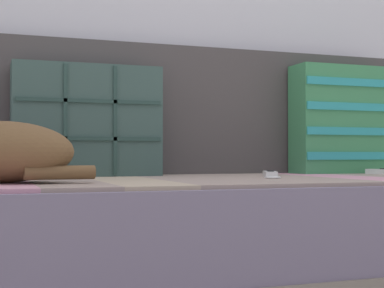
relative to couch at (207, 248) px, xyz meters
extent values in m
cube|color=gray|center=(0.00, 0.00, -0.11)|extent=(1.87, 0.91, 0.19)
cube|color=slate|center=(0.00, 0.00, 0.09)|extent=(1.83, 0.90, 0.22)
cube|color=gray|center=(-0.44, -0.02, 0.21)|extent=(0.18, 0.80, 0.01)
cube|color=tan|center=(-0.26, -0.02, 0.21)|extent=(0.18, 0.80, 0.01)
cube|color=gray|center=(-0.09, -0.02, 0.21)|extent=(0.18, 0.80, 0.01)
cube|color=gray|center=(0.09, -0.02, 0.21)|extent=(0.18, 0.80, 0.01)
cube|color=gray|center=(0.26, -0.02, 0.21)|extent=(0.18, 0.80, 0.01)
cube|color=#C6899E|center=(0.44, -0.02, 0.21)|extent=(0.18, 0.80, 0.01)
cube|color=gray|center=(0.61, -0.02, 0.21)|extent=(0.18, 0.80, 0.01)
cube|color=#474242|center=(0.00, 0.39, 0.44)|extent=(1.83, 0.14, 0.46)
cube|color=#38514C|center=(-0.32, 0.24, 0.39)|extent=(0.47, 0.13, 0.36)
cube|color=#28423D|center=(-0.32, 0.17, 0.33)|extent=(0.45, 0.01, 0.01)
cube|color=#28423D|center=(-0.40, 0.17, 0.39)|extent=(0.01, 0.01, 0.34)
cube|color=#28423D|center=(-0.32, 0.17, 0.45)|extent=(0.45, 0.01, 0.01)
cube|color=#28423D|center=(-0.24, 0.17, 0.39)|extent=(0.01, 0.01, 0.34)
cube|color=#3D8956|center=(0.65, 0.24, 0.42)|extent=(0.39, 0.13, 0.40)
cube|color=teal|center=(0.65, 0.17, 0.28)|extent=(0.39, 0.01, 0.03)
cube|color=teal|center=(0.65, 0.17, 0.37)|extent=(0.39, 0.01, 0.03)
cube|color=teal|center=(0.65, 0.17, 0.46)|extent=(0.39, 0.01, 0.03)
cube|color=teal|center=(0.65, 0.17, 0.55)|extent=(0.39, 0.01, 0.03)
cylinder|color=brown|center=(-0.47, -0.24, 0.24)|extent=(0.17, 0.05, 0.03)
cube|color=black|center=(0.69, 0.14, 0.22)|extent=(0.03, 0.02, 0.02)
cube|color=white|center=(0.20, -0.03, 0.22)|extent=(0.09, 0.14, 0.02)
cube|color=black|center=(0.19, -0.04, 0.23)|extent=(0.04, 0.05, 0.00)
cube|color=black|center=(0.22, 0.03, 0.22)|extent=(0.03, 0.02, 0.02)
torus|color=silver|center=(0.16, -0.11, 0.22)|extent=(0.06, 0.06, 0.01)
camera|label=1|loc=(-0.64, -1.66, 0.28)|focal=55.00mm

